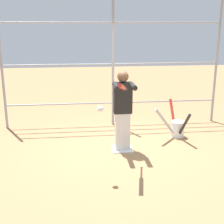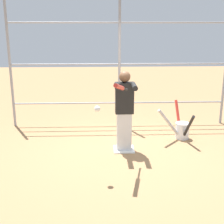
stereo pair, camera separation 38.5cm
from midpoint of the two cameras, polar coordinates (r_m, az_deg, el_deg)
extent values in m
plane|color=#9E754C|center=(6.20, 0.09, -6.87)|extent=(24.00, 24.00, 0.00)
cube|color=white|center=(6.20, 0.09, -6.78)|extent=(0.40, 0.40, 0.02)
cylinder|color=#939399|center=(8.00, 17.24, 8.64)|extent=(0.06, 0.06, 2.96)
cylinder|color=#939399|center=(7.37, -1.34, 8.76)|extent=(0.06, 0.06, 2.96)
cylinder|color=#939399|center=(7.57, -20.96, 7.92)|extent=(0.06, 0.06, 2.96)
cylinder|color=#939399|center=(7.54, -1.29, 1.70)|extent=(5.06, 0.04, 0.04)
cylinder|color=#939399|center=(7.37, -1.34, 8.76)|extent=(5.06, 0.04, 0.04)
cylinder|color=#939399|center=(7.31, -1.39, 16.06)|extent=(5.06, 0.04, 0.04)
cube|color=silver|center=(6.07, 0.09, -3.58)|extent=(0.28, 0.18, 0.75)
cube|color=black|center=(5.87, 0.10, 2.60)|extent=(0.35, 0.20, 0.59)
sphere|color=brown|center=(5.79, 0.10, 6.52)|extent=(0.21, 0.21, 0.21)
cylinder|color=black|center=(5.64, 1.91, 4.78)|extent=(0.09, 0.42, 0.09)
cylinder|color=black|center=(5.60, -1.24, 4.71)|extent=(0.09, 0.42, 0.09)
sphere|color=black|center=(5.42, 0.60, 4.11)|extent=(0.05, 0.05, 0.05)
cylinder|color=black|center=(5.24, 0.32, 4.24)|extent=(0.12, 0.35, 0.12)
cylinder|color=red|center=(4.80, -0.48, 4.60)|extent=(0.21, 0.53, 0.21)
sphere|color=white|center=(4.77, -4.46, 0.52)|extent=(0.10, 0.10, 0.10)
cylinder|color=white|center=(6.93, 10.32, -3.11)|extent=(0.29, 0.29, 0.34)
torus|color=white|center=(6.87, 10.39, -1.75)|extent=(0.30, 0.30, 0.01)
cylinder|color=#B2B2B7|center=(6.64, 8.16, -1.97)|extent=(0.59, 0.32, 0.72)
cylinder|color=black|center=(6.63, 11.39, -2.49)|extent=(0.12, 0.51, 0.64)
cylinder|color=red|center=(7.03, 9.55, -0.81)|extent=(0.14, 0.37, 0.75)
camera|label=1|loc=(0.19, -92.02, -0.58)|focal=50.00mm
camera|label=2|loc=(0.19, 87.98, 0.58)|focal=50.00mm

